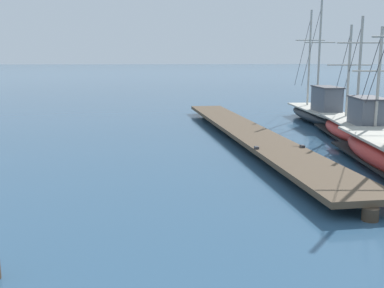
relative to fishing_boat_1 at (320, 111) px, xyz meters
name	(u,v)px	position (x,y,z in m)	size (l,w,h in m)	color
floating_dock	(248,132)	(-4.85, -4.99, -0.24)	(3.25, 19.50, 0.53)	brown
fishing_boat_1	(320,111)	(0.00, 0.00, 0.00)	(2.03, 8.59, 6.40)	black
fishing_boat_2	(359,128)	(-0.32, -5.47, -0.03)	(2.90, 7.20, 5.07)	#AD2823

